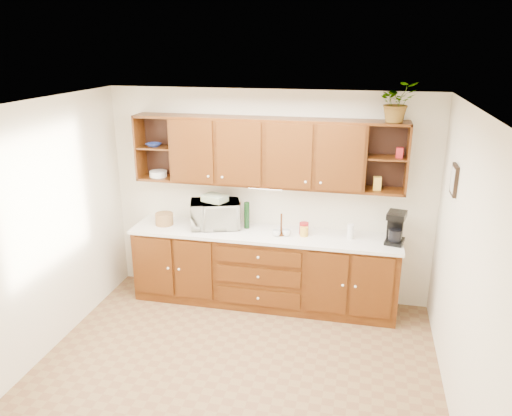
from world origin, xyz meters
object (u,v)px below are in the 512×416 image
at_px(coffee_maker, 396,228).
at_px(potted_plant, 397,102).
at_px(bread_box, 224,215).
at_px(microwave, 215,214).

relative_size(coffee_maker, potted_plant, 0.85).
height_order(bread_box, coffee_maker, coffee_maker).
xyz_separation_m(microwave, potted_plant, (2.04, 0.04, 1.40)).
height_order(coffee_maker, potted_plant, potted_plant).
bearing_deg(potted_plant, bread_box, 179.91).
distance_m(microwave, potted_plant, 2.48).
xyz_separation_m(bread_box, potted_plant, (1.94, -0.00, 1.43)).
height_order(microwave, potted_plant, potted_plant).
bearing_deg(coffee_maker, potted_plant, 152.71).
bearing_deg(microwave, bread_box, 3.68).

